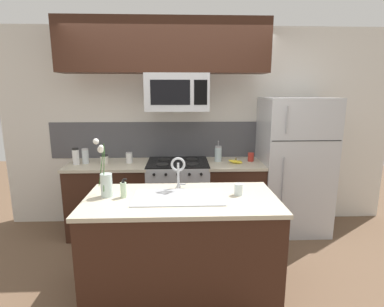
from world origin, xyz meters
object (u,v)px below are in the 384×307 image
microwave (177,92)px  banana_bunch (236,162)px  storage_jar_squat (129,158)px  dish_soap_bottle (123,190)px  flower_vase (106,181)px  storage_jar_medium (85,156)px  stove_range (178,197)px  sink_faucet (178,169)px  storage_jar_tall (76,156)px  storage_jar_short (104,159)px  french_press (218,154)px  refrigerator (293,165)px  coffee_tin (251,157)px  drinking_glass (239,189)px

microwave → banana_bunch: bearing=-3.2°
microwave → storage_jar_squat: (-0.61, 0.04, -0.80)m
dish_soap_bottle → flower_vase: (-0.15, 0.03, 0.06)m
storage_jar_squat → banana_bunch: size_ratio=0.71×
storage_jar_medium → flower_vase: size_ratio=0.38×
stove_range → microwave: bearing=-89.8°
banana_bunch → sink_faucet: sink_faucet is taller
storage_jar_tall → banana_bunch: storage_jar_tall is taller
dish_soap_bottle → microwave: bearing=69.6°
storage_jar_short → dish_soap_bottle: (0.46, -1.22, 0.02)m
dish_soap_bottle → sink_faucet: bearing=22.3°
microwave → french_press: (0.52, 0.08, -0.77)m
banana_bunch → sink_faucet: bearing=-126.1°
refrigerator → storage_jar_squat: bearing=180.0°
coffee_tin → dish_soap_bottle: size_ratio=0.67×
storage_jar_tall → storage_jar_squat: size_ratio=1.53×
coffee_tin → dish_soap_bottle: bearing=-137.3°
storage_jar_medium → flower_vase: flower_vase is taller
stove_range → flower_vase: (-0.60, -1.20, 0.58)m
refrigerator → french_press: size_ratio=6.43×
storage_jar_medium → stove_range: bearing=-0.5°
french_press → flower_vase: 1.68m
storage_jar_squat → sink_faucet: (0.62, -1.06, 0.13)m
coffee_tin → dish_soap_bottle: (-1.39, -1.28, 0.01)m
storage_jar_squat → refrigerator: bearing=-0.0°
french_press → coffee_tin: french_press is taller
microwave → dish_soap_bottle: bearing=-110.4°
storage_jar_medium → flower_vase: 1.32m
dish_soap_bottle → french_press: bearing=53.1°
refrigerator → drinking_glass: (-0.95, -1.23, 0.10)m
storage_jar_short → coffee_tin: size_ratio=0.97×
microwave → french_press: 0.93m
storage_jar_medium → storage_jar_squat: (0.54, 0.01, -0.03)m
microwave → storage_jar_squat: bearing=176.1°
flower_vase → storage_jar_short: bearing=104.5°
refrigerator → sink_faucet: bearing=-144.2°
coffee_tin → storage_jar_medium: bearing=-178.9°
storage_jar_medium → sink_faucet: sink_faucet is taller
refrigerator → french_press: refrigerator is taller
storage_jar_short → drinking_glass: bearing=-39.7°
storage_jar_short → drinking_glass: storage_jar_short is taller
stove_range → coffee_tin: size_ratio=8.45×
banana_bunch → french_press: 0.25m
storage_jar_medium → banana_bunch: bearing=-2.2°
microwave → storage_jar_medium: 1.38m
coffee_tin → storage_jar_tall: bearing=-177.8°
french_press → storage_jar_short: bearing=-177.3°
storage_jar_tall → flower_vase: (0.64, -1.16, 0.03)m
sink_faucet → dish_soap_bottle: size_ratio=1.85×
coffee_tin → storage_jar_short: bearing=-178.2°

